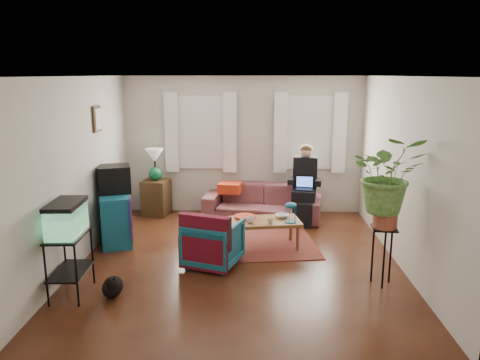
{
  "coord_description": "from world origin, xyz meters",
  "views": [
    {
      "loc": [
        0.2,
        -6.33,
        2.63
      ],
      "look_at": [
        0.0,
        0.4,
        1.1
      ],
      "focal_mm": 35.0,
      "sensor_mm": 36.0,
      "label": 1
    }
  ],
  "objects_px": {
    "aquarium_stand": "(70,265)",
    "sofa": "(262,196)",
    "coffee_table": "(265,234)",
    "dresser": "(116,218)",
    "armchair": "(213,241)",
    "plant_stand": "(382,256)",
    "side_table": "(156,197)"
  },
  "relations": [
    {
      "from": "side_table",
      "to": "dresser",
      "type": "distance_m",
      "value": 1.55
    },
    {
      "from": "side_table",
      "to": "dresser",
      "type": "xyz_separation_m",
      "value": [
        -0.34,
        -1.51,
        0.06
      ]
    },
    {
      "from": "aquarium_stand",
      "to": "sofa",
      "type": "bearing_deg",
      "value": 50.95
    },
    {
      "from": "coffee_table",
      "to": "armchair",
      "type": "bearing_deg",
      "value": -145.2
    },
    {
      "from": "coffee_table",
      "to": "plant_stand",
      "type": "xyz_separation_m",
      "value": [
        1.46,
        -1.26,
        0.16
      ]
    },
    {
      "from": "dresser",
      "to": "aquarium_stand",
      "type": "distance_m",
      "value": 1.85
    },
    {
      "from": "side_table",
      "to": "coffee_table",
      "type": "relative_size",
      "value": 0.63
    },
    {
      "from": "side_table",
      "to": "aquarium_stand",
      "type": "distance_m",
      "value": 3.37
    },
    {
      "from": "sofa",
      "to": "dresser",
      "type": "height_order",
      "value": "sofa"
    },
    {
      "from": "armchair",
      "to": "side_table",
      "type": "bearing_deg",
      "value": -42.27
    },
    {
      "from": "sofa",
      "to": "coffee_table",
      "type": "height_order",
      "value": "sofa"
    },
    {
      "from": "dresser",
      "to": "plant_stand",
      "type": "height_order",
      "value": "dresser"
    },
    {
      "from": "side_table",
      "to": "plant_stand",
      "type": "relative_size",
      "value": 0.88
    },
    {
      "from": "sofa",
      "to": "dresser",
      "type": "relative_size",
      "value": 2.4
    },
    {
      "from": "sofa",
      "to": "aquarium_stand",
      "type": "distance_m",
      "value": 3.96
    },
    {
      "from": "armchair",
      "to": "plant_stand",
      "type": "relative_size",
      "value": 0.94
    },
    {
      "from": "sofa",
      "to": "aquarium_stand",
      "type": "relative_size",
      "value": 2.75
    },
    {
      "from": "side_table",
      "to": "aquarium_stand",
      "type": "bearing_deg",
      "value": -95.95
    },
    {
      "from": "side_table",
      "to": "dresser",
      "type": "relative_size",
      "value": 0.76
    },
    {
      "from": "dresser",
      "to": "coffee_table",
      "type": "relative_size",
      "value": 0.83
    },
    {
      "from": "aquarium_stand",
      "to": "side_table",
      "type": "bearing_deg",
      "value": 81.67
    },
    {
      "from": "coffee_table",
      "to": "plant_stand",
      "type": "height_order",
      "value": "plant_stand"
    },
    {
      "from": "armchair",
      "to": "plant_stand",
      "type": "bearing_deg",
      "value": -174.69
    },
    {
      "from": "dresser",
      "to": "aquarium_stand",
      "type": "bearing_deg",
      "value": -108.53
    },
    {
      "from": "coffee_table",
      "to": "side_table",
      "type": "bearing_deg",
      "value": 130.99
    },
    {
      "from": "sofa",
      "to": "armchair",
      "type": "height_order",
      "value": "sofa"
    },
    {
      "from": "armchair",
      "to": "plant_stand",
      "type": "distance_m",
      "value": 2.26
    },
    {
      "from": "aquarium_stand",
      "to": "plant_stand",
      "type": "relative_size",
      "value": 1.02
    },
    {
      "from": "coffee_table",
      "to": "plant_stand",
      "type": "bearing_deg",
      "value": -49.99
    },
    {
      "from": "armchair",
      "to": "coffee_table",
      "type": "distance_m",
      "value": 1.03
    },
    {
      "from": "side_table",
      "to": "coffee_table",
      "type": "xyz_separation_m",
      "value": [
        2.03,
        -1.69,
        -0.11
      ]
    },
    {
      "from": "dresser",
      "to": "armchair",
      "type": "relative_size",
      "value": 1.24
    }
  ]
}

